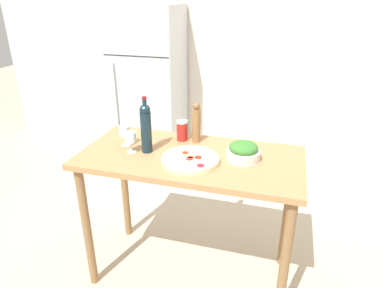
{
  "coord_description": "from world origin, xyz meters",
  "views": [
    {
      "loc": [
        0.54,
        -1.84,
        1.87
      ],
      "look_at": [
        0.0,
        0.03,
        1.01
      ],
      "focal_mm": 32.0,
      "sensor_mm": 36.0,
      "label": 1
    }
  ],
  "objects": [
    {
      "name": "wine_bottle",
      "position": [
        -0.28,
        -0.03,
        1.11
      ],
      "size": [
        0.07,
        0.07,
        0.36
      ],
      "color": "#142833",
      "rests_on": "prep_counter"
    },
    {
      "name": "refrigerator",
      "position": [
        -1.02,
        1.78,
        0.88
      ],
      "size": [
        0.75,
        0.66,
        1.76
      ],
      "color": "#B7BCC1",
      "rests_on": "ground_plane"
    },
    {
      "name": "homemade_pizza",
      "position": [
        0.03,
        -0.09,
        0.97
      ],
      "size": [
        0.35,
        0.35,
        0.04
      ],
      "color": "beige",
      "rests_on": "prep_counter"
    },
    {
      "name": "wine_glass_near",
      "position": [
        -0.37,
        -0.06,
        1.04
      ],
      "size": [
        0.07,
        0.07,
        0.14
      ],
      "color": "silver",
      "rests_on": "prep_counter"
    },
    {
      "name": "prep_counter",
      "position": [
        0.0,
        0.0,
        0.81
      ],
      "size": [
        1.38,
        0.67,
        0.95
      ],
      "color": "#A87A4C",
      "rests_on": "ground_plane"
    },
    {
      "name": "salad_bowl",
      "position": [
        0.32,
        0.03,
        1.0
      ],
      "size": [
        0.21,
        0.21,
        0.11
      ],
      "color": "silver",
      "rests_on": "prep_counter"
    },
    {
      "name": "wall_back",
      "position": [
        0.0,
        2.14,
        1.3
      ],
      "size": [
        6.4,
        0.06,
        2.6
      ],
      "color": "silver",
      "rests_on": "ground_plane"
    },
    {
      "name": "wine_glass_far",
      "position": [
        -0.45,
        0.02,
        1.05
      ],
      "size": [
        0.07,
        0.07,
        0.14
      ],
      "color": "silver",
      "rests_on": "prep_counter"
    },
    {
      "name": "pepper_mill",
      "position": [
        -0.02,
        0.21,
        1.08
      ],
      "size": [
        0.06,
        0.06,
        0.27
      ],
      "color": "olive",
      "rests_on": "prep_counter"
    },
    {
      "name": "ground_plane",
      "position": [
        0.0,
        0.0,
        0.0
      ],
      "size": [
        14.0,
        14.0,
        0.0
      ],
      "primitive_type": "plane",
      "color": "#BCAD93"
    },
    {
      "name": "salt_canister",
      "position": [
        -0.12,
        0.21,
        1.02
      ],
      "size": [
        0.07,
        0.07,
        0.14
      ],
      "color": "#B2231E",
      "rests_on": "prep_counter"
    }
  ]
}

